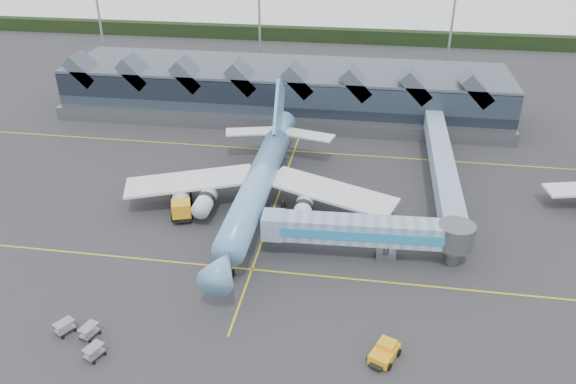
% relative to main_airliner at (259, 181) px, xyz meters
% --- Properties ---
extents(ground, '(260.00, 260.00, 0.00)m').
position_rel_main_airliner_xyz_m(ground, '(2.05, -7.13, -4.41)').
color(ground, '#27272A').
rests_on(ground, ground).
extents(taxi_stripes, '(120.00, 60.00, 0.01)m').
position_rel_main_airliner_xyz_m(taxi_stripes, '(2.05, 2.87, -4.40)').
color(taxi_stripes, gold).
rests_on(taxi_stripes, ground).
extents(tree_line_far, '(260.00, 4.00, 4.00)m').
position_rel_main_airliner_xyz_m(tree_line_far, '(2.05, 102.87, -2.41)').
color(tree_line_far, black).
rests_on(tree_line_far, ground).
extents(terminal, '(90.00, 22.25, 12.52)m').
position_rel_main_airliner_xyz_m(terminal, '(-3.02, 40.22, 0.47)').
color(terminal, black).
rests_on(terminal, ground).
extents(light_masts, '(132.40, 42.56, 22.45)m').
position_rel_main_airliner_xyz_m(light_masts, '(23.05, 55.67, 8.08)').
color(light_masts, gray).
rests_on(light_masts, ground).
extents(main_airliner, '(40.64, 46.56, 15.00)m').
position_rel_main_airliner_xyz_m(main_airliner, '(0.00, 0.00, 0.00)').
color(main_airliner, '#5F85C1').
rests_on(main_airliner, ground).
extents(jet_bridge, '(26.50, 5.04, 5.65)m').
position_rel_main_airliner_xyz_m(jet_bridge, '(17.30, -10.10, -0.58)').
color(jet_bridge, '#6E87B7').
rests_on(jet_bridge, ground).
extents(fuel_truck, '(5.72, 10.47, 3.54)m').
position_rel_main_airliner_xyz_m(fuel_truck, '(-11.45, -1.74, -2.42)').
color(fuel_truck, black).
rests_on(fuel_truck, ground).
extents(pushback_tug, '(3.52, 4.27, 1.72)m').
position_rel_main_airliner_xyz_m(pushback_tug, '(18.42, -27.64, -3.64)').
color(pushback_tug, orange).
rests_on(pushback_tug, ground).
extents(baggage_carts, '(6.81, 5.26, 1.40)m').
position_rel_main_airliner_xyz_m(baggage_carts, '(-12.70, -30.24, -3.62)').
color(baggage_carts, gray).
rests_on(baggage_carts, ground).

